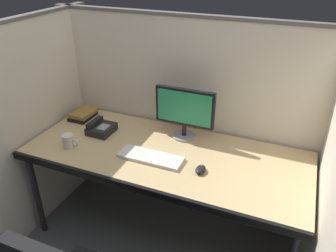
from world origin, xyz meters
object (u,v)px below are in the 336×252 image
monitor_center (185,110)px  book_stack (83,114)px  coffee_mug (68,141)px  computer_mouse (200,170)px  desk_phone (101,128)px  desk (164,160)px  keyboard_main (151,157)px

monitor_center → book_stack: size_ratio=1.99×
coffee_mug → book_stack: 0.45m
computer_mouse → coffee_mug: (-0.93, -0.08, 0.03)m
desk_phone → book_stack: desk_phone is taller
desk → monitor_center: bearing=80.9°
monitor_center → book_stack: (-0.86, -0.03, -0.19)m
desk → desk_phone: 0.57m
keyboard_main → monitor_center: bearing=73.9°
desk → keyboard_main: size_ratio=4.42×
coffee_mug → book_stack: coffee_mug is taller
monitor_center → computer_mouse: (0.24, -0.37, -0.20)m
desk → coffee_mug: 0.67m
keyboard_main → computer_mouse: computer_mouse is taller
coffee_mug → monitor_center: bearing=33.0°
desk_phone → desk: bearing=-8.8°
book_stack → desk: bearing=-16.1°
book_stack → monitor_center: bearing=1.9°
desk_phone → monitor_center: bearing=16.6°
monitor_center → coffee_mug: size_ratio=3.41×
keyboard_main → computer_mouse: size_ratio=4.48×
keyboard_main → book_stack: bearing=156.8°
computer_mouse → book_stack: (-1.10, 0.34, 0.01)m
desk → computer_mouse: bearing=-19.6°
desk → monitor_center: monitor_center is taller
monitor_center → computer_mouse: bearing=-56.3°
computer_mouse → desk_phone: desk_phone is taller
monitor_center → book_stack: 0.88m
desk → monitor_center: size_ratio=4.42×
monitor_center → coffee_mug: 0.83m
monitor_center → coffee_mug: bearing=-147.0°
keyboard_main → coffee_mug: coffee_mug is taller
keyboard_main → book_stack: size_ratio=1.99×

